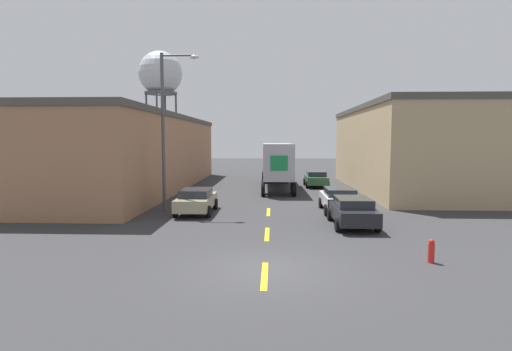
% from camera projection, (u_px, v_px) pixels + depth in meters
% --- Properties ---
extents(ground_plane, '(160.00, 160.00, 0.00)m').
position_uv_depth(ground_plane, '(265.00, 269.00, 13.10)').
color(ground_plane, '#333335').
extents(road_centerline, '(0.20, 13.70, 0.01)m').
position_uv_depth(road_centerline, '(267.00, 234.00, 18.05)').
color(road_centerline, gold).
rests_on(road_centerline, ground_plane).
extents(warehouse_left, '(8.73, 29.37, 6.36)m').
position_uv_depth(warehouse_left, '(137.00, 152.00, 34.62)').
color(warehouse_left, '#9E7051').
rests_on(warehouse_left, ground_plane).
extents(warehouse_right, '(9.78, 20.86, 7.07)m').
position_uv_depth(warehouse_right, '(412.00, 148.00, 33.97)').
color(warehouse_right, tan).
rests_on(warehouse_right, ground_plane).
extents(semi_truck, '(2.85, 12.59, 3.95)m').
position_uv_depth(semi_truck, '(276.00, 161.00, 35.27)').
color(semi_truck, black).
rests_on(semi_truck, ground_plane).
extents(parked_car_left_far, '(2.06, 4.26, 1.42)m').
position_uv_depth(parked_car_left_far, '(196.00, 200.00, 23.17)').
color(parked_car_left_far, tan).
rests_on(parked_car_left_far, ground_plane).
extents(parked_car_right_near, '(2.06, 4.26, 1.42)m').
position_uv_depth(parked_car_right_near, '(352.00, 211.00, 19.70)').
color(parked_car_right_near, black).
rests_on(parked_car_right_near, ground_plane).
extents(parked_car_right_mid, '(2.06, 4.26, 1.42)m').
position_uv_depth(parked_car_right_mid, '(339.00, 199.00, 23.59)').
color(parked_car_right_mid, silver).
rests_on(parked_car_right_mid, ground_plane).
extents(parked_car_right_far, '(2.06, 4.26, 1.42)m').
position_uv_depth(parked_car_right_far, '(316.00, 178.00, 36.34)').
color(parked_car_right_far, '#2D5B38').
rests_on(parked_car_right_far, ground_plane).
extents(water_tower, '(6.27, 6.27, 17.07)m').
position_uv_depth(water_tower, '(160.00, 74.00, 57.91)').
color(water_tower, '#47474C').
rests_on(water_tower, ground_plane).
extents(street_lamp, '(2.29, 0.32, 9.26)m').
position_uv_depth(street_lamp, '(167.00, 123.00, 23.34)').
color(street_lamp, '#4C4C51').
rests_on(street_lamp, ground_plane).
extents(fire_hydrant, '(0.22, 0.22, 0.84)m').
position_uv_depth(fire_hydrant, '(431.00, 251.00, 13.80)').
color(fire_hydrant, red).
rests_on(fire_hydrant, ground_plane).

